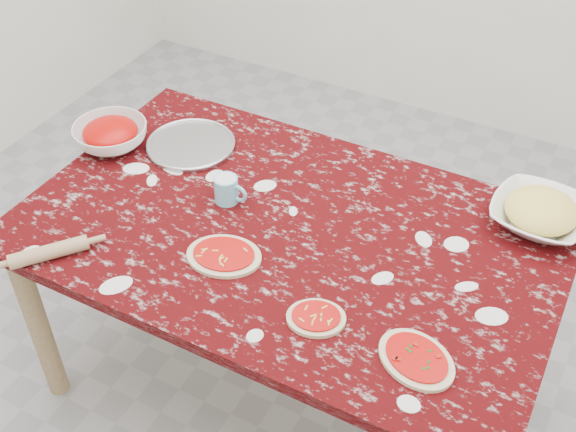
# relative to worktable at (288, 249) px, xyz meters

# --- Properties ---
(ground) EXTENTS (4.00, 4.00, 0.00)m
(ground) POSITION_rel_worktable_xyz_m (0.00, 0.00, -0.67)
(ground) COLOR gray
(worktable) EXTENTS (1.60, 1.00, 0.75)m
(worktable) POSITION_rel_worktable_xyz_m (0.00, 0.00, 0.00)
(worktable) COLOR #360406
(worktable) RESTS_ON ground
(pizza_tray) EXTENTS (0.38, 0.38, 0.01)m
(pizza_tray) POSITION_rel_worktable_xyz_m (-0.50, 0.22, 0.09)
(pizza_tray) COLOR #B2B2B7
(pizza_tray) RESTS_ON worktable
(sauce_bowl) EXTENTS (0.28, 0.28, 0.08)m
(sauce_bowl) POSITION_rel_worktable_xyz_m (-0.74, 0.10, 0.12)
(sauce_bowl) COLOR white
(sauce_bowl) RESTS_ON worktable
(cheese_bowl) EXTENTS (0.31, 0.31, 0.07)m
(cheese_bowl) POSITION_rel_worktable_xyz_m (0.65, 0.37, 0.12)
(cheese_bowl) COLOR white
(cheese_bowl) RESTS_ON worktable
(flour_mug) EXTENTS (0.11, 0.07, 0.09)m
(flour_mug) POSITION_rel_worktable_xyz_m (-0.23, 0.03, 0.13)
(flour_mug) COLOR #75C5E2
(flour_mug) RESTS_ON worktable
(pizza_left) EXTENTS (0.25, 0.22, 0.02)m
(pizza_left) POSITION_rel_worktable_xyz_m (-0.10, -0.20, 0.09)
(pizza_left) COLOR beige
(pizza_left) RESTS_ON worktable
(pizza_mid) EXTENTS (0.19, 0.18, 0.02)m
(pizza_mid) POSITION_rel_worktable_xyz_m (0.23, -0.28, 0.09)
(pizza_mid) COLOR beige
(pizza_mid) RESTS_ON worktable
(pizza_right) EXTENTS (0.25, 0.23, 0.02)m
(pizza_right) POSITION_rel_worktable_xyz_m (0.51, -0.29, 0.09)
(pizza_right) COLOR beige
(pizza_right) RESTS_ON worktable
(rolling_pin) EXTENTS (0.17, 0.20, 0.04)m
(rolling_pin) POSITION_rel_worktable_xyz_m (-0.54, -0.43, 0.11)
(rolling_pin) COLOR tan
(rolling_pin) RESTS_ON worktable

